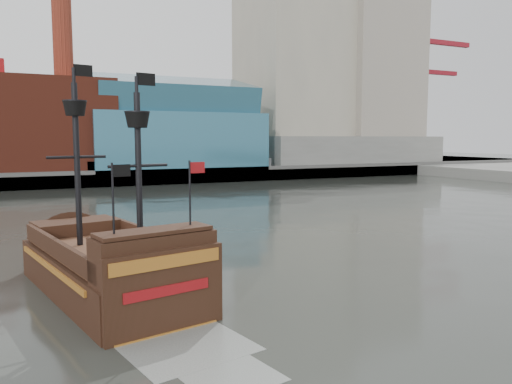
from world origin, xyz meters
TOP-DOWN VIEW (x-y plane):
  - ground at (0.00, 0.00)m, footprint 400.00×400.00m
  - promenade_far at (0.00, 92.00)m, footprint 220.00×60.00m
  - seawall at (0.00, 62.50)m, footprint 220.00×1.00m
  - skyline at (5.21, 84.56)m, footprint 149.00×45.00m
  - crane_a at (78.63, 82.00)m, footprint 22.50×4.00m
  - crane_b at (88.23, 92.00)m, footprint 19.10×4.00m
  - pirate_ship at (-11.68, 6.29)m, footprint 7.81×16.59m

SIDE VIEW (x-z plane):
  - ground at x=0.00m, z-range 0.00..0.00m
  - promenade_far at x=0.00m, z-range 0.00..2.00m
  - pirate_ship at x=-11.68m, z-range -4.89..7.06m
  - seawall at x=0.00m, z-range 0.00..2.60m
  - crane_b at x=88.23m, z-range 2.45..28.70m
  - crane_a at x=78.63m, z-range 2.99..35.24m
  - skyline at x=5.21m, z-range -6.45..55.55m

